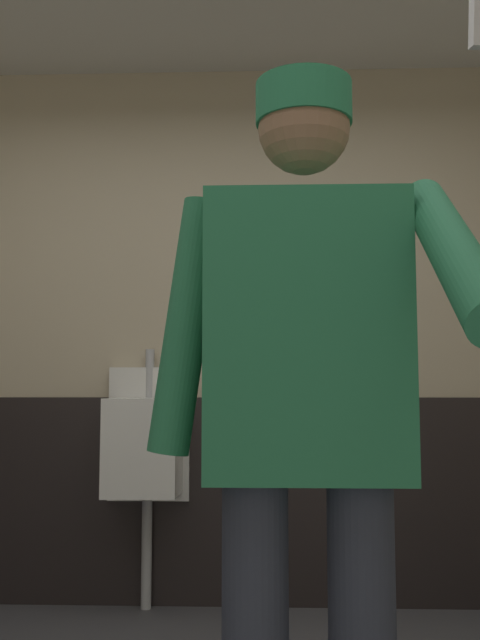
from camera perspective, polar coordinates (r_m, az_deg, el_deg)
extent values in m
cube|color=beige|center=(3.62, -1.73, -0.77)|extent=(4.06, 0.12, 2.69)
cube|color=black|center=(3.57, -1.85, -14.32)|extent=(3.46, 0.03, 1.00)
cube|color=white|center=(3.56, -7.31, -9.05)|extent=(0.40, 0.05, 0.65)
cube|color=white|center=(3.40, -7.80, -10.06)|extent=(0.34, 0.30, 0.45)
cylinder|color=#B7BABF|center=(3.55, -7.28, -4.30)|extent=(0.04, 0.04, 0.24)
cylinder|color=#B7BABF|center=(3.60, -7.54, -17.86)|extent=(0.05, 0.05, 0.55)
cube|color=#26724C|center=(1.52, 5.33, -1.41)|extent=(0.43, 0.24, 0.60)
cylinder|color=#26724C|center=(1.53, -4.34, -0.45)|extent=(0.17, 0.09, 0.56)
cylinder|color=#26724C|center=(1.36, 16.76, 5.42)|extent=(0.09, 0.50, 0.39)
sphere|color=#8C664C|center=(1.62, 5.18, 15.11)|extent=(0.20, 0.20, 0.20)
cylinder|color=#26724C|center=(1.65, 5.16, 16.93)|extent=(0.21, 0.21, 0.09)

